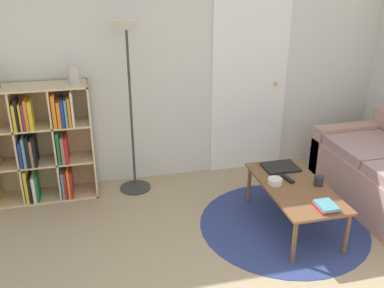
% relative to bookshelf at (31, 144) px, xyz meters
% --- Properties ---
extents(wall_back, '(7.42, 0.11, 2.60)m').
position_rel_bookshelf_xyz_m(wall_back, '(1.60, 0.21, 0.71)').
color(wall_back, silver).
rests_on(wall_back, ground_plane).
extents(rug, '(1.51, 1.51, 0.01)m').
position_rel_bookshelf_xyz_m(rug, '(2.19, -1.06, -0.58)').
color(rug, navy).
rests_on(rug, ground_plane).
extents(bookshelf, '(1.07, 0.34, 1.16)m').
position_rel_bookshelf_xyz_m(bookshelf, '(0.00, 0.00, 0.00)').
color(bookshelf, beige).
rests_on(bookshelf, ground_plane).
extents(floor_lamp, '(0.32, 0.32, 1.73)m').
position_rel_bookshelf_xyz_m(floor_lamp, '(0.97, -0.05, 0.74)').
color(floor_lamp, '#333333').
rests_on(floor_lamp, ground_plane).
extents(coffee_table, '(0.54, 1.07, 0.40)m').
position_rel_bookshelf_xyz_m(coffee_table, '(2.27, -1.07, -0.22)').
color(coffee_table, brown).
rests_on(coffee_table, ground_plane).
extents(laptop, '(0.33, 0.25, 0.02)m').
position_rel_bookshelf_xyz_m(laptop, '(2.29, -0.71, -0.18)').
color(laptop, black).
rests_on(laptop, coffee_table).
extents(bowl, '(0.13, 0.13, 0.05)m').
position_rel_bookshelf_xyz_m(bowl, '(2.11, -0.99, -0.16)').
color(bowl, silver).
rests_on(bowl, coffee_table).
extents(book_stack_on_table, '(0.15, 0.19, 0.04)m').
position_rel_bookshelf_xyz_m(book_stack_on_table, '(2.33, -1.48, -0.16)').
color(book_stack_on_table, '#B21E23').
rests_on(book_stack_on_table, coffee_table).
extents(cup, '(0.08, 0.08, 0.08)m').
position_rel_bookshelf_xyz_m(cup, '(2.47, -1.11, -0.14)').
color(cup, '#28282D').
rests_on(cup, coffee_table).
extents(remote, '(0.07, 0.16, 0.02)m').
position_rel_bookshelf_xyz_m(remote, '(2.26, -0.95, -0.18)').
color(remote, black).
rests_on(remote, coffee_table).
extents(vase_on_shelf, '(0.11, 0.11, 0.17)m').
position_rel_bookshelf_xyz_m(vase_on_shelf, '(0.47, -0.00, 0.66)').
color(vase_on_shelf, '#B7B2A8').
rests_on(vase_on_shelf, bookshelf).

